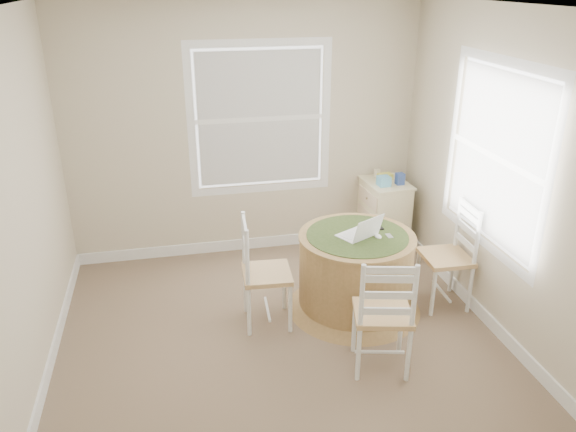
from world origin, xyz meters
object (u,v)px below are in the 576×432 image
object	(u,v)px
chair_near	(383,313)
round_table	(355,269)
chair_left	(267,273)
corner_chest	(383,214)
chair_right	(446,257)
laptop	(359,233)

from	to	relation	value
chair_near	round_table	bearing A→B (deg)	-81.42
round_table	chair_left	world-z (taller)	chair_left
chair_left	chair_near	bearing A→B (deg)	-132.68
chair_near	corner_chest	xyz separation A→B (m)	(0.77, 1.96, -0.09)
chair_left	corner_chest	bearing A→B (deg)	-47.91
chair_left	chair_right	world-z (taller)	same
chair_near	chair_right	bearing A→B (deg)	-126.86
chair_left	chair_near	distance (m)	1.07
chair_left	chair_right	distance (m)	1.62
laptop	corner_chest	size ratio (longest dim) A/B	0.54
round_table	laptop	distance (m)	0.36
laptop	chair_left	bearing A→B (deg)	-26.22
chair_left	laptop	distance (m)	0.86
chair_left	chair_right	bearing A→B (deg)	-87.70
chair_left	corner_chest	size ratio (longest dim) A/B	1.25
chair_right	chair_left	bearing A→B (deg)	-89.30
round_table	chair_near	world-z (taller)	chair_near
chair_near	laptop	xyz separation A→B (m)	(0.08, 0.80, 0.28)
chair_near	chair_left	bearing A→B (deg)	-33.12
chair_left	chair_near	size ratio (longest dim) A/B	1.00
chair_left	chair_right	size ratio (longest dim) A/B	1.00
round_table	chair_right	bearing A→B (deg)	-6.94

